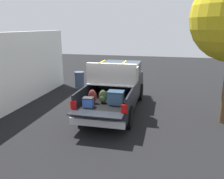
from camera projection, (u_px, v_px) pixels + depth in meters
name	position (u px, v px, depth m)	size (l,w,h in m)	color
ground_plane	(115.00, 110.00, 10.53)	(40.00, 40.00, 0.00)	black
pickup_truck	(117.00, 86.00, 10.63)	(6.05, 2.06, 2.23)	black
building_facade	(16.00, 70.00, 10.62)	(8.98, 0.36, 3.39)	white
trash_can	(79.00, 80.00, 14.21)	(0.60, 0.60, 0.98)	#3F4C66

